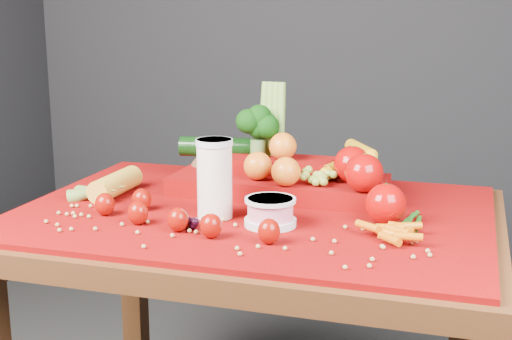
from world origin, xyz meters
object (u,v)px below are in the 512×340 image
(table, at_px, (253,254))
(produce_mound, at_px, (293,171))
(yogurt_bowl, at_px, (270,211))
(milk_glass, at_px, (215,176))

(table, height_order, produce_mound, produce_mound)
(yogurt_bowl, bearing_deg, milk_glass, 169.70)
(table, xyz_separation_m, yogurt_bowl, (0.07, -0.11, 0.14))
(yogurt_bowl, distance_m, produce_mound, 0.26)
(produce_mound, bearing_deg, table, -109.59)
(milk_glass, height_order, produce_mound, produce_mound)
(milk_glass, xyz_separation_m, yogurt_bowl, (0.13, -0.02, -0.06))
(table, distance_m, yogurt_bowl, 0.19)
(table, relative_size, yogurt_bowl, 9.98)
(yogurt_bowl, height_order, produce_mound, produce_mound)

